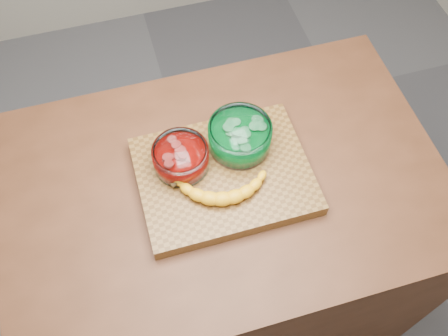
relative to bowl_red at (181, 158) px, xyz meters
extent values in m
plane|color=#58585C|center=(0.10, -0.05, -0.97)|extent=(3.50, 3.50, 0.00)
cube|color=#512B18|center=(0.10, -0.05, -0.52)|extent=(1.20, 0.80, 0.90)
cube|color=brown|center=(0.10, -0.05, -0.05)|extent=(0.45, 0.35, 0.04)
cylinder|color=white|center=(0.00, 0.00, 0.00)|extent=(0.15, 0.15, 0.07)
cylinder|color=#AA0B06|center=(0.00, 0.00, -0.01)|extent=(0.12, 0.12, 0.04)
cylinder|color=#D84A44|center=(0.00, 0.00, 0.02)|extent=(0.12, 0.12, 0.02)
cylinder|color=white|center=(0.17, 0.02, 0.01)|extent=(0.17, 0.17, 0.08)
cylinder|color=#007C27|center=(0.17, 0.02, -0.01)|extent=(0.15, 0.15, 0.05)
cylinder|color=#5AC071|center=(0.17, 0.02, 0.03)|extent=(0.14, 0.14, 0.02)
camera|label=1|loc=(-0.09, -0.70, 1.09)|focal=40.00mm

